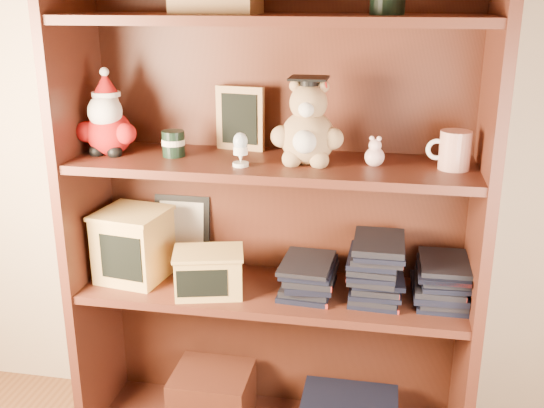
{
  "coord_description": "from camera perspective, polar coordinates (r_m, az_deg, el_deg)",
  "views": [
    {
      "loc": [
        0.46,
        -0.42,
        1.4
      ],
      "look_at": [
        0.14,
        1.3,
        0.82
      ],
      "focal_mm": 42.0,
      "sensor_mm": 36.0,
      "label": 1
    }
  ],
  "objects": [
    {
      "name": "chalkboard_plaque",
      "position": [
        1.93,
        -2.87,
        7.58
      ],
      "size": [
        0.15,
        0.09,
        0.19
      ],
      "color": "#9E7547",
      "rests_on": "shelf_upper"
    },
    {
      "name": "shelf_lower",
      "position": [
        1.96,
        0.0,
        -7.88
      ],
      "size": [
        1.14,
        0.33,
        0.02
      ],
      "color": "#4D2216",
      "rests_on": "ground"
    },
    {
      "name": "book_stack_right",
      "position": [
        1.91,
        15.06,
        -6.76
      ],
      "size": [
        0.14,
        0.2,
        0.13
      ],
      "color": "black",
      "rests_on": "shelf_lower"
    },
    {
      "name": "certificate_frame",
      "position": [
        2.11,
        -8.04,
        -2.32
      ],
      "size": [
        0.18,
        0.05,
        0.23
      ],
      "color": "black",
      "rests_on": "shelf_lower"
    },
    {
      "name": "teachers_tin",
      "position": [
        1.88,
        -8.83,
        5.4
      ],
      "size": [
        0.07,
        0.07,
        0.07
      ],
      "color": "black",
      "rests_on": "shelf_upper"
    },
    {
      "name": "bookcase",
      "position": [
        1.91,
        0.2,
        -0.7
      ],
      "size": [
        1.2,
        0.35,
        1.6
      ],
      "color": "#4D2216",
      "rests_on": "ground"
    },
    {
      "name": "treats_box",
      "position": [
        2.03,
        -12.32,
        -3.55
      ],
      "size": [
        0.23,
        0.23,
        0.22
      ],
      "color": "tan",
      "rests_on": "shelf_lower"
    },
    {
      "name": "pink_figurine",
      "position": [
        1.78,
        9.19,
        4.44
      ],
      "size": [
        0.05,
        0.05,
        0.09
      ],
      "color": "beige",
      "rests_on": "shelf_upper"
    },
    {
      "name": "pencils_box",
      "position": [
        1.9,
        -5.7,
        -6.08
      ],
      "size": [
        0.23,
        0.19,
        0.13
      ],
      "color": "tan",
      "rests_on": "shelf_lower"
    },
    {
      "name": "santa_plush",
      "position": [
        1.93,
        -14.54,
        7.12
      ],
      "size": [
        0.18,
        0.13,
        0.26
      ],
      "color": "#A50F0F",
      "rests_on": "shelf_upper"
    },
    {
      "name": "book_stack_mid",
      "position": [
        1.88,
        9.22,
        -5.57
      ],
      "size": [
        0.14,
        0.2,
        0.19
      ],
      "color": "black",
      "rests_on": "shelf_lower"
    },
    {
      "name": "egg_cup",
      "position": [
        1.74,
        -2.85,
        5.02
      ],
      "size": [
        0.04,
        0.04,
        0.09
      ],
      "color": "white",
      "rests_on": "shelf_upper"
    },
    {
      "name": "book_stack_left",
      "position": [
        1.92,
        3.34,
        -6.51
      ],
      "size": [
        0.14,
        0.2,
        0.1
      ],
      "color": "black",
      "rests_on": "shelf_lower"
    },
    {
      "name": "teacher_mug",
      "position": [
        1.78,
        16.0,
        4.66
      ],
      "size": [
        0.12,
        0.08,
        0.11
      ],
      "color": "silver",
      "rests_on": "shelf_upper"
    },
    {
      "name": "grad_teddy_bear",
      "position": [
        1.77,
        3.21,
        6.62
      ],
      "size": [
        0.2,
        0.17,
        0.25
      ],
      "color": "#A78458",
      "rests_on": "shelf_upper"
    },
    {
      "name": "shelf_upper",
      "position": [
        1.82,
        0.0,
        3.52
      ],
      "size": [
        1.14,
        0.33,
        0.02
      ],
      "color": "#4D2216",
      "rests_on": "ground"
    }
  ]
}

